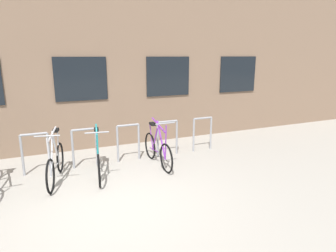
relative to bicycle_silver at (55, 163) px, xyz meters
name	(u,v)px	position (x,y,z in m)	size (l,w,h in m)	color
ground_plane	(113,203)	(0.83, -1.37, -0.37)	(42.00, 42.00, 0.00)	#9E998E
storefront_building	(66,36)	(0.83, 4.93, 2.70)	(28.00, 6.24, 6.15)	#7A604C
bike_rack	(85,144)	(0.65, 0.53, 0.16)	(6.57, 0.05, 0.89)	gray
bicycle_silver	(55,163)	(0.00, 0.00, 0.00)	(0.53, 1.64, 1.08)	black
bicycle_teal	(98,158)	(0.83, -0.07, 0.00)	(0.44, 1.69, 1.07)	black
bicycle_purple	(158,149)	(2.19, 0.02, 0.00)	(0.44, 1.63, 1.09)	black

